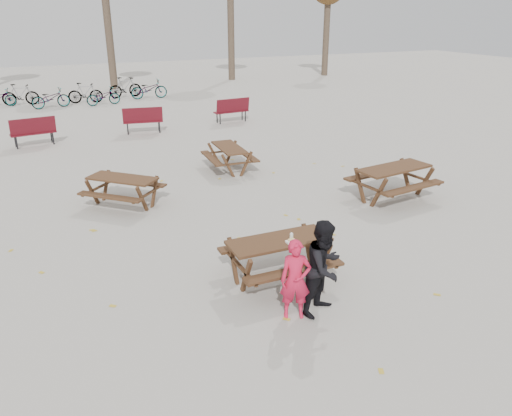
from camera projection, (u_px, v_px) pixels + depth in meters
name	position (u px, v px, depth m)	size (l,w,h in m)	color
ground	(278.00, 278.00, 8.98)	(80.00, 80.00, 0.00)	gray
main_picnic_table	(279.00, 249.00, 8.76)	(1.80, 1.45, 0.78)	#332012
food_tray	(291.00, 242.00, 8.57)	(0.18, 0.11, 0.04)	white
bread_roll	(291.00, 239.00, 8.55)	(0.14, 0.06, 0.05)	tan
soda_bottle	(291.00, 238.00, 8.58)	(0.07, 0.07, 0.17)	silver
child	(295.00, 280.00, 7.65)	(0.48, 0.31, 1.30)	red
adult	(324.00, 267.00, 7.75)	(0.76, 0.59, 1.56)	black
picnic_table_east	(393.00, 183.00, 12.59)	(1.94, 1.57, 0.84)	#332012
picnic_table_north	(123.00, 191.00, 12.18)	(1.68, 1.35, 0.72)	#332012
picnic_table_far	(230.00, 158.00, 14.89)	(1.65, 1.33, 0.71)	#332012
park_bench_row	(94.00, 125.00, 18.47)	(12.67, 1.68, 1.03)	maroon
bicycle_row	(83.00, 93.00, 25.44)	(9.13, 2.72, 1.09)	black
fallen_leaves	(249.00, 223.00, 11.29)	(11.00, 11.00, 0.01)	gold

